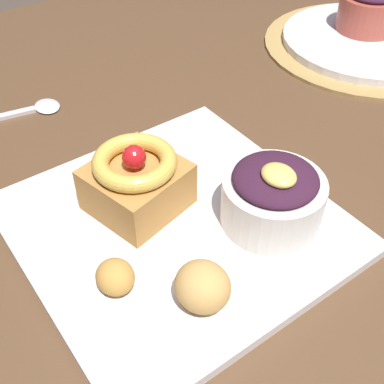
{
  "coord_description": "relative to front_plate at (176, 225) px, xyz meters",
  "views": [
    {
      "loc": [
        0.3,
        -0.37,
        1.1
      ],
      "look_at": [
        0.01,
        -0.16,
        0.77
      ],
      "focal_mm": 46.64,
      "sensor_mm": 36.0,
      "label": 1
    }
  ],
  "objects": [
    {
      "name": "dining_table",
      "position": [
        -0.01,
        0.18,
        -0.1
      ],
      "size": [
        1.22,
        1.03,
        0.73
      ],
      "color": "brown",
      "rests_on": "ground_plane"
    },
    {
      "name": "woven_placemat",
      "position": [
        -0.15,
        0.47,
        -0.0
      ],
      "size": [
        0.33,
        0.33,
        0.0
      ],
      "primitive_type": "cylinder",
      "color": "#AD894C",
      "rests_on": "dining_table"
    },
    {
      "name": "front_plate",
      "position": [
        0.0,
        0.0,
        0.0
      ],
      "size": [
        0.3,
        0.3,
        0.01
      ],
      "primitive_type": "cube",
      "color": "white",
      "rests_on": "dining_table"
    },
    {
      "name": "cake_slice",
      "position": [
        -0.04,
        -0.02,
        0.04
      ],
      "size": [
        0.1,
        0.1,
        0.07
      ],
      "rotation": [
        0.0,
        0.0,
        0.23
      ],
      "color": "#B77F3D",
      "rests_on": "front_plate"
    },
    {
      "name": "berry_ramekin",
      "position": [
        0.05,
        0.08,
        0.04
      ],
      "size": [
        0.1,
        0.1,
        0.07
      ],
      "color": "silver",
      "rests_on": "front_plate"
    },
    {
      "name": "fritter_front",
      "position": [
        0.09,
        -0.04,
        0.03
      ],
      "size": [
        0.05,
        0.05,
        0.04
      ],
      "primitive_type": "ellipsoid",
      "color": "tan",
      "rests_on": "front_plate"
    },
    {
      "name": "fritter_middle",
      "position": [
        0.04,
        -0.09,
        0.02
      ],
      "size": [
        0.04,
        0.03,
        0.03
      ],
      "primitive_type": "ellipsoid",
      "color": "gold",
      "rests_on": "front_plate"
    },
    {
      "name": "back_plate",
      "position": [
        -0.15,
        0.47,
        0.01
      ],
      "size": [
        0.27,
        0.27,
        0.01
      ],
      "primitive_type": "cylinder",
      "color": "white",
      "rests_on": "woven_placemat"
    },
    {
      "name": "back_ramekin",
      "position": [
        -0.17,
        0.49,
        0.04
      ],
      "size": [
        0.09,
        0.09,
        0.08
      ],
      "color": "#B24C3D",
      "rests_on": "back_plate"
    },
    {
      "name": "spoon",
      "position": [
        -0.29,
        -0.04,
        -0.0
      ],
      "size": [
        0.05,
        0.13,
        0.0
      ],
      "rotation": [
        0.0,
        0.0,
        1.38
      ],
      "color": "silver",
      "rests_on": "dining_table"
    }
  ]
}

